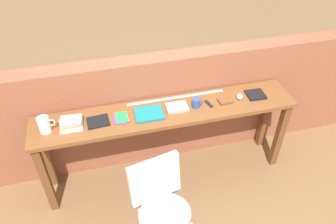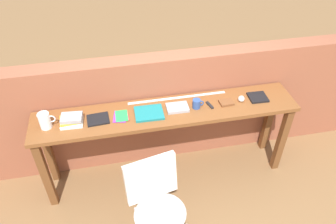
# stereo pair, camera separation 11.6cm
# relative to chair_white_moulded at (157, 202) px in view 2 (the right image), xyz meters

# --- Properties ---
(ground_plane) EXTENTS (40.00, 40.00, 0.00)m
(ground_plane) POSITION_rel_chair_white_moulded_xyz_m (0.23, 0.43, -0.53)
(ground_plane) COLOR brown
(brick_wall_back) EXTENTS (6.00, 0.20, 1.26)m
(brick_wall_back) POSITION_rel_chair_white_moulded_xyz_m (0.23, 1.07, 0.10)
(brick_wall_back) COLOR #935138
(brick_wall_back) RESTS_ON ground
(sideboard) EXTENTS (2.50, 0.44, 0.88)m
(sideboard) POSITION_rel_chair_white_moulded_xyz_m (0.23, 0.73, 0.21)
(sideboard) COLOR brown
(sideboard) RESTS_ON ground
(chair_white_moulded) EXTENTS (0.53, 0.53, 0.89)m
(chair_white_moulded) POSITION_rel_chair_white_moulded_xyz_m (0.00, 0.00, 0.00)
(chair_white_moulded) COLOR silver
(chair_white_moulded) RESTS_ON ground
(pitcher_white) EXTENTS (0.14, 0.10, 0.18)m
(pitcher_white) POSITION_rel_chair_white_moulded_xyz_m (-0.85, 0.71, 0.43)
(pitcher_white) COLOR white
(pitcher_white) RESTS_ON sideboard
(book_stack_leftmost) EXTENTS (0.21, 0.17, 0.08)m
(book_stack_leftmost) POSITION_rel_chair_white_moulded_xyz_m (-0.64, 0.72, 0.39)
(book_stack_leftmost) COLOR white
(book_stack_leftmost) RESTS_ON sideboard
(magazine_cycling) EXTENTS (0.21, 0.17, 0.02)m
(magazine_cycling) POSITION_rel_chair_white_moulded_xyz_m (-0.41, 0.72, 0.36)
(magazine_cycling) COLOR black
(magazine_cycling) RESTS_ON sideboard
(pamphlet_pile_colourful) EXTENTS (0.15, 0.19, 0.01)m
(pamphlet_pile_colourful) POSITION_rel_chair_white_moulded_xyz_m (-0.20, 0.73, 0.36)
(pamphlet_pile_colourful) COLOR yellow
(pamphlet_pile_colourful) RESTS_ON sideboard
(book_open_centre) EXTENTS (0.27, 0.22, 0.02)m
(book_open_centre) POSITION_rel_chair_white_moulded_xyz_m (0.06, 0.71, 0.36)
(book_open_centre) COLOR #19757A
(book_open_centre) RESTS_ON sideboard
(book_grey_hardcover) EXTENTS (0.21, 0.15, 0.03)m
(book_grey_hardcover) POSITION_rel_chair_white_moulded_xyz_m (0.33, 0.73, 0.37)
(book_grey_hardcover) COLOR #9E9EA3
(book_grey_hardcover) RESTS_ON sideboard
(mug) EXTENTS (0.11, 0.08, 0.09)m
(mug) POSITION_rel_chair_white_moulded_xyz_m (0.52, 0.72, 0.40)
(mug) COLOR #2D4C8C
(mug) RESTS_ON sideboard
(multitool_folded) EXTENTS (0.05, 0.11, 0.02)m
(multitool_folded) POSITION_rel_chair_white_moulded_xyz_m (0.64, 0.72, 0.36)
(multitool_folded) COLOR black
(multitool_folded) RESTS_ON sideboard
(leather_journal_brown) EXTENTS (0.14, 0.11, 0.02)m
(leather_journal_brown) POSITION_rel_chair_white_moulded_xyz_m (0.81, 0.72, 0.37)
(leather_journal_brown) COLOR brown
(leather_journal_brown) RESTS_ON sideboard
(sports_ball_small) EXTENTS (0.06, 0.06, 0.06)m
(sports_ball_small) POSITION_rel_chair_white_moulded_xyz_m (0.96, 0.72, 0.38)
(sports_ball_small) COLOR silver
(sports_ball_small) RESTS_ON sideboard
(book_repair_rightmost) EXTENTS (0.18, 0.17, 0.02)m
(book_repair_rightmost) POSITION_rel_chair_white_moulded_xyz_m (1.14, 0.74, 0.36)
(book_repair_rightmost) COLOR black
(book_repair_rightmost) RESTS_ON sideboard
(ruler_metal_back_edge) EXTENTS (0.98, 0.03, 0.00)m
(ruler_metal_back_edge) POSITION_rel_chair_white_moulded_xyz_m (0.37, 0.90, 0.35)
(ruler_metal_back_edge) COLOR silver
(ruler_metal_back_edge) RESTS_ON sideboard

